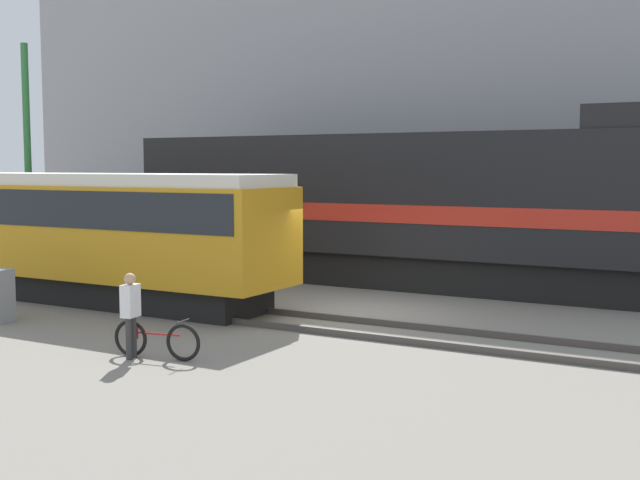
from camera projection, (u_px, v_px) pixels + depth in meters
name	position (u px, v px, depth m)	size (l,w,h in m)	color
ground_plane	(359.00, 313.00, 19.22)	(120.00, 120.00, 0.00)	gray
track_near	(320.00, 323.00, 17.55)	(60.00, 1.50, 0.14)	#47423D
track_far	(431.00, 285.00, 23.24)	(60.00, 1.51, 0.14)	#47423D
building_backdrop	(507.00, 97.00, 28.91)	(41.02, 6.00, 11.98)	#99999E
freight_locomotive	(402.00, 206.00, 23.48)	(16.85, 3.04, 5.01)	black
streetcar	(97.00, 229.00, 20.60)	(10.84, 2.54, 3.32)	black
bicycle	(157.00, 340.00, 14.60)	(1.77, 0.50, 0.75)	black
person	(131.00, 307.00, 14.55)	(0.28, 0.39, 1.58)	#333333
utility_pole_left	(28.00, 159.00, 26.37)	(0.23, 0.23, 7.49)	#2D7238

